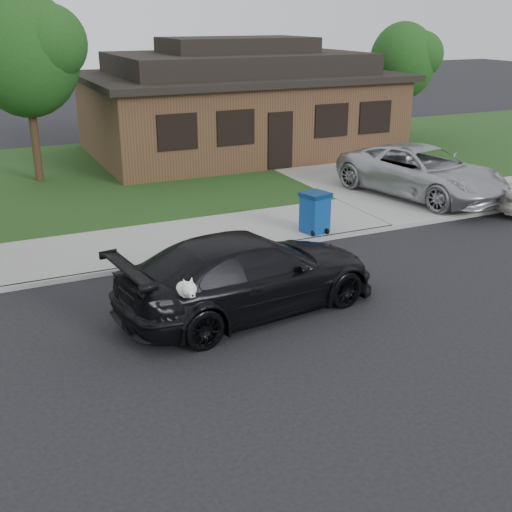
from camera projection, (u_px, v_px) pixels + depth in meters
name	position (u px, v px, depth m)	size (l,w,h in m)	color
ground	(346.00, 300.00, 13.47)	(120.00, 120.00, 0.00)	black
sidewalk	(248.00, 230.00, 17.70)	(60.00, 3.00, 0.12)	gray
curb	(272.00, 246.00, 16.43)	(60.00, 0.12, 0.12)	gray
lawn	(163.00, 170.00, 24.49)	(60.00, 13.00, 0.13)	#193814
driveway	(339.00, 171.00, 24.30)	(4.50, 13.00, 0.14)	gray
sedan	(249.00, 274.00, 12.77)	(5.72, 2.97, 1.58)	black
minivan	(422.00, 172.00, 20.49)	(2.62, 5.68, 1.58)	#AEB0B5
recycling_bin	(315.00, 212.00, 17.15)	(0.80, 0.80, 1.09)	navy
house	(238.00, 103.00, 27.03)	(12.60, 8.60, 4.65)	#422B1C
tree_0	(30.00, 52.00, 21.13)	(3.78, 3.60, 6.34)	#332114
tree_1	(406.00, 60.00, 29.16)	(3.15, 3.00, 5.25)	#332114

